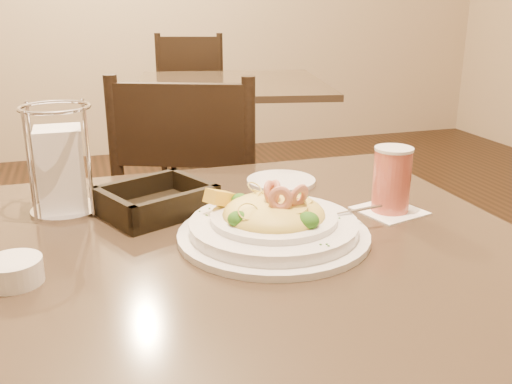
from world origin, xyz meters
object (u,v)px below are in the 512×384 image
object	(u,v)px
main_table	(259,362)
drink_glass	(392,180)
side_plate	(281,181)
pasta_bowl	(274,222)
dining_chair_far	(193,104)
bread_basket	(156,203)
napkin_caddy	(61,167)
butter_ramekin	(14,271)
dining_chair_near	(194,215)
background_table	(231,129)

from	to	relation	value
main_table	drink_glass	size ratio (longest dim) A/B	6.73
drink_glass	side_plate	bearing A→B (deg)	121.27
pasta_bowl	dining_chair_far	bearing A→B (deg)	81.51
pasta_bowl	bread_basket	distance (m)	0.25
napkin_caddy	pasta_bowl	bearing A→B (deg)	-35.85
pasta_bowl	butter_ramekin	distance (m)	0.40
bread_basket	napkin_caddy	size ratio (longest dim) A/B	1.15
dining_chair_near	dining_chair_far	size ratio (longest dim) A/B	1.00
background_table	drink_glass	distance (m)	1.85
main_table	dining_chair_far	bearing A→B (deg)	80.99
napkin_caddy	side_plate	distance (m)	0.45
dining_chair_near	napkin_caddy	size ratio (longest dim) A/B	4.59
bread_basket	side_plate	xyz separation A→B (m)	(0.28, 0.10, -0.01)
main_table	pasta_bowl	distance (m)	0.26
butter_ramekin	bread_basket	bearing A→B (deg)	43.71
bread_basket	butter_ramekin	bearing A→B (deg)	-136.29
dining_chair_near	pasta_bowl	world-z (taller)	dining_chair_near
dining_chair_far	drink_glass	bearing A→B (deg)	104.88
drink_glass	butter_ramekin	size ratio (longest dim) A/B	1.66
pasta_bowl	napkin_caddy	bearing A→B (deg)	144.15
main_table	drink_glass	xyz separation A→B (m)	(0.28, 0.06, 0.29)
main_table	drink_glass	distance (m)	0.41
dining_chair_far	bread_basket	bearing A→B (deg)	95.26
side_plate	butter_ramekin	world-z (taller)	butter_ramekin
dining_chair_near	napkin_caddy	distance (m)	0.70
dining_chair_far	background_table	bearing A→B (deg)	110.21
dining_chair_near	dining_chair_far	xyz separation A→B (m)	(0.39, 1.90, 0.00)
napkin_caddy	butter_ramekin	distance (m)	0.29
dining_chair_far	pasta_bowl	bearing A→B (deg)	99.62
pasta_bowl	side_plate	world-z (taller)	pasta_bowl
background_table	napkin_caddy	size ratio (longest dim) A/B	5.25
drink_glass	napkin_caddy	xyz separation A→B (m)	(-0.58, 0.18, 0.03)
dining_chair_near	dining_chair_far	bearing A→B (deg)	-79.07
pasta_bowl	napkin_caddy	xyz separation A→B (m)	(-0.33, 0.24, 0.06)
pasta_bowl	napkin_caddy	size ratio (longest dim) A/B	1.75
butter_ramekin	pasta_bowl	bearing A→B (deg)	5.58
dining_chair_near	butter_ramekin	world-z (taller)	dining_chair_near
background_table	dining_chair_near	distance (m)	1.19
dining_chair_far	drink_glass	xyz separation A→B (m)	(-0.15, -2.61, 0.30)
background_table	butter_ramekin	distance (m)	2.09
main_table	dining_chair_near	xyz separation A→B (m)	(0.04, 0.76, -0.01)
dining_chair_far	side_plate	distance (m)	2.41
dining_chair_far	napkin_caddy	bearing A→B (deg)	91.39
bread_basket	napkin_caddy	bearing A→B (deg)	160.28
dining_chair_near	napkin_caddy	xyz separation A→B (m)	(-0.34, -0.52, 0.32)
dining_chair_far	butter_ramekin	world-z (taller)	dining_chair_far
main_table	pasta_bowl	size ratio (longest dim) A/B	2.53
side_plate	napkin_caddy	bearing A→B (deg)	-174.78
dining_chair_far	napkin_caddy	size ratio (longest dim) A/B	4.59
dining_chair_near	dining_chair_far	distance (m)	1.94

